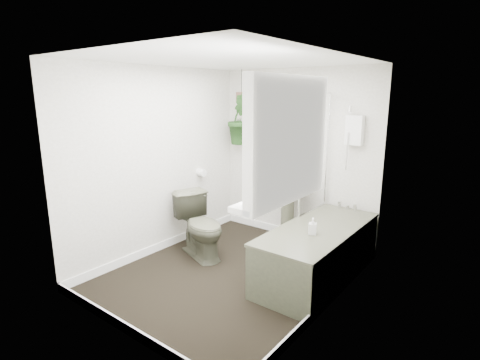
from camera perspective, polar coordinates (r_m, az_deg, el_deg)
The scene contains 22 objects.
floor at distance 4.35m, azimuth -1.24°, elevation -14.10°, with size 2.30×2.80×0.02m, color black.
ceiling at distance 3.88m, azimuth -1.41°, elevation 18.00°, with size 2.30×2.80×0.02m, color white.
wall_back at distance 5.11m, azimuth 8.62°, elevation 3.63°, with size 2.30×0.02×2.30m, color silver.
wall_front at distance 3.02m, azimuth -18.31°, elevation -3.48°, with size 2.30×0.02×2.30m, color silver.
wall_left at distance 4.76m, azimuth -12.31°, elevation 2.77°, with size 0.02×2.80×2.30m, color silver.
wall_right at distance 3.37m, azimuth 14.26°, elevation -1.52°, with size 0.02×2.80×2.30m, color silver.
skirting at distance 4.32m, azimuth -1.24°, elevation -13.39°, with size 2.30×2.80×0.10m, color white.
bathtub at distance 4.22m, azimuth 11.79°, elevation -10.74°, with size 0.72×1.72×0.58m, color #494A39, non-canonical shape.
bath_screen at distance 4.51m, azimuth 11.32°, elevation 3.95°, with size 0.04×0.72×1.40m, color silver, non-canonical shape.
shower_box at distance 4.67m, azimuth 17.05°, elevation 7.27°, with size 0.20×0.10×0.35m, color white.
oval_mirror at distance 5.01m, azimuth 9.04°, elevation 7.47°, with size 0.46×0.03×0.62m, color #AEA48D.
wall_sconce at distance 5.21m, azimuth 5.06°, elevation 6.69°, with size 0.04×0.04×0.22m, color black.
toilet_roll_holder at distance 5.23m, azimuth -5.92°, elevation 1.14°, with size 0.11×0.11×0.11m, color white.
window_recess at distance 2.69m, azimuth 7.50°, elevation 6.00°, with size 0.08×1.00×0.90m, color white.
window_sill at distance 2.81m, azimuth 6.01°, elevation -2.41°, with size 0.18×1.00×0.04m, color white.
window_blinds at distance 2.72m, azimuth 6.68°, elevation 6.08°, with size 0.01×0.86×0.76m, color white.
toilet at distance 4.65m, azimuth -5.97°, elevation -6.92°, with size 0.44×0.77×0.78m, color #494A39.
pedestal_sink at distance 5.00m, azimuth 7.26°, elevation -4.57°, with size 0.55×0.47×0.94m, color #494A39, non-canonical shape.
sill_plant at distance 3.02m, azimuth 9.28°, elevation 1.25°, with size 0.21×0.18×0.23m, color black.
hanging_plant at distance 5.36m, azimuth 0.26°, elevation 9.34°, with size 0.40×0.32×0.73m, color black.
soap_bottle at distance 3.88m, azimuth 11.02°, elevation -6.91°, with size 0.08×0.08×0.17m, color #262323.
hanging_pot at distance 5.35m, azimuth 0.26°, elevation 12.62°, with size 0.16×0.16×0.12m, color brown.
Camera 1 is at (2.42, -3.02, 1.98)m, focal length 28.00 mm.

